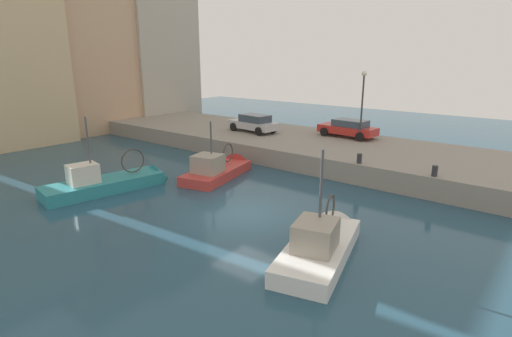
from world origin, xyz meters
TOP-DOWN VIEW (x-y plane):
  - water_surface at (0.00, 0.00)m, footprint 80.00×80.00m
  - quay_wall at (11.50, 0.00)m, footprint 9.00×56.00m
  - fishing_boat_red at (3.62, 5.19)m, footprint 6.17×3.27m
  - fishing_boat_white at (-1.22, -4.57)m, footprint 6.32×3.35m
  - fishing_boat_teal at (-1.97, 7.96)m, footprint 7.17×3.03m
  - parked_car_red at (13.87, 1.92)m, footprint 2.04×4.39m
  - parked_car_silver at (11.15, 8.69)m, footprint 2.17×4.29m
  - mooring_bollard_mid at (7.35, -6.00)m, footprint 0.28×0.28m
  - mooring_bollard_north at (7.35, -2.00)m, footprint 0.28×0.28m
  - quay_streetlamp at (13.00, 0.58)m, footprint 0.36×0.36m
  - waterfront_building_central at (14.64, 26.54)m, footprint 7.97×8.98m
  - waterfront_building_east_mid at (8.29, 26.15)m, footprint 11.08×7.43m

SIDE VIEW (x-z plane):
  - water_surface at x=0.00m, z-range 0.00..0.00m
  - fishing_boat_teal at x=-1.97m, z-range -2.34..2.58m
  - fishing_boat_white at x=-1.22m, z-range -2.28..2.60m
  - fishing_boat_red at x=3.62m, z-range -2.02..2.34m
  - quay_wall at x=11.50m, z-range 0.00..1.20m
  - mooring_bollard_mid at x=7.35m, z-range 1.20..1.75m
  - mooring_bollard_north at x=7.35m, z-range 1.20..1.75m
  - parked_car_red at x=13.87m, z-range 1.23..2.53m
  - parked_car_silver at x=11.15m, z-range 1.22..2.59m
  - quay_streetlamp at x=13.00m, z-range 2.04..6.87m
  - waterfront_building_east_mid at x=8.29m, z-range 0.02..18.96m
  - waterfront_building_central at x=14.64m, z-range 0.02..19.56m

